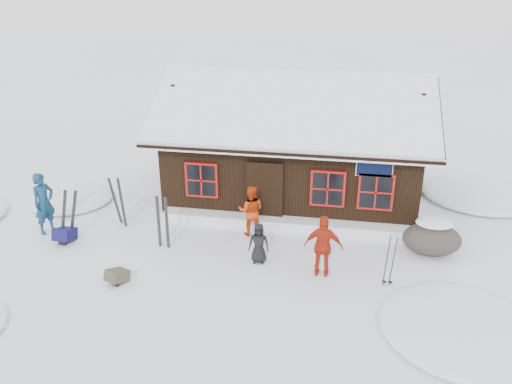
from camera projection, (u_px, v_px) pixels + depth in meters
ground at (218, 260)px, 13.64m from camera, size 120.00×120.00×0.00m
mountain_hut at (294, 153)px, 17.30m from camera, size 8.90×6.09×4.42m
snow_drift at (283, 223)px, 15.37m from camera, size 7.60×0.60×0.35m
snow_mounds at (286, 234)px, 15.06m from camera, size 20.60×13.20×0.48m
skier_teal at (44, 203)px, 14.87m from camera, size 0.68×0.81×1.90m
skier_orange_left at (251, 211)px, 14.77m from camera, size 0.82×0.67×1.57m
skier_orange_right at (323, 246)px, 12.65m from camera, size 0.99×0.44×1.68m
skier_crouched at (259, 243)px, 13.37m from camera, size 0.57×0.39×1.13m
boulder at (432, 238)px, 13.85m from camera, size 1.59×1.19×0.93m
ski_pair_left at (68, 216)px, 14.52m from camera, size 0.58×0.41×1.59m
ski_pair_mid at (119, 202)px, 15.45m from camera, size 0.56×0.23×1.58m
ski_pair_right at (163, 223)px, 14.06m from camera, size 0.37×0.09×1.62m
ski_poles at (390, 262)px, 12.29m from camera, size 0.25×0.12×1.41m
backpack_blue at (65, 237)px, 14.56m from camera, size 0.49×0.64×0.34m
backpack_olive at (118, 278)px, 12.57m from camera, size 0.56×0.63×0.28m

